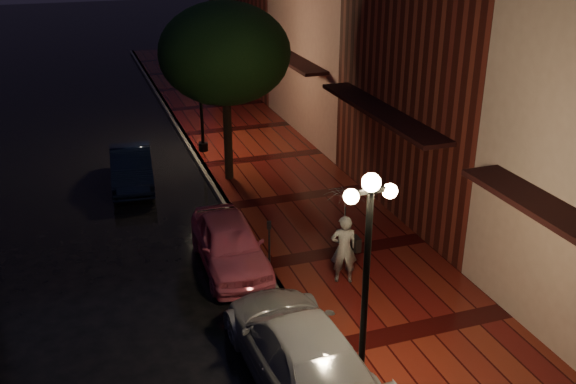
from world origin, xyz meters
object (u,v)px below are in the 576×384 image
object	(u,v)px
silver_car	(298,348)
street_tree	(225,57)
streetlamp_far	(200,87)
woman_with_umbrella	(345,221)
pink_car	(230,244)
navy_car	(132,167)
streetlamp_near	(366,273)
parking_meter	(269,238)

from	to	relation	value
silver_car	street_tree	bearing A→B (deg)	-99.03
streetlamp_far	woman_with_umbrella	distance (m)	10.48
streetlamp_far	pink_car	distance (m)	8.87
navy_car	silver_car	distance (m)	11.19
silver_car	pink_car	bearing A→B (deg)	-90.02
navy_car	silver_car	size ratio (longest dim) A/B	0.78
street_tree	woman_with_umbrella	distance (m)	7.84
woman_with_umbrella	navy_car	bearing A→B (deg)	-44.34
streetlamp_near	pink_car	size ratio (longest dim) A/B	1.12
streetlamp_far	navy_car	size ratio (longest dim) A/B	1.15
pink_car	navy_car	bearing A→B (deg)	106.33
street_tree	streetlamp_far	bearing A→B (deg)	94.91
street_tree	parking_meter	distance (m)	6.86
pink_car	parking_meter	distance (m)	1.02
parking_meter	navy_car	bearing A→B (deg)	128.28
streetlamp_near	street_tree	bearing A→B (deg)	88.65
navy_car	silver_car	bearing A→B (deg)	-75.51
street_tree	pink_car	xyz separation A→B (m)	(-1.39, -5.58, -3.59)
navy_car	silver_car	world-z (taller)	silver_car
woman_with_umbrella	streetlamp_far	bearing A→B (deg)	-64.14
silver_car	navy_car	bearing A→B (deg)	-82.42
streetlamp_near	woman_with_umbrella	bearing A→B (deg)	71.41
parking_meter	silver_car	bearing A→B (deg)	-83.20
street_tree	pink_car	distance (m)	6.77
navy_car	streetlamp_far	bearing A→B (deg)	41.93
pink_car	navy_car	size ratio (longest dim) A/B	1.03
streetlamp_near	silver_car	xyz separation A→B (m)	(-0.95, 0.79, -1.90)
streetlamp_far	street_tree	xyz separation A→B (m)	(0.26, -3.01, 1.64)
streetlamp_far	woman_with_umbrella	world-z (taller)	streetlamp_far
woman_with_umbrella	silver_car	bearing A→B (deg)	71.73
streetlamp_near	silver_car	size ratio (longest dim) A/B	0.90
streetlamp_near	silver_car	distance (m)	2.27
navy_car	parking_meter	xyz separation A→B (m)	(2.67, -6.78, 0.24)
street_tree	woman_with_umbrella	xyz separation A→B (m)	(0.96, -7.37, -2.49)
streetlamp_far	pink_car	world-z (taller)	streetlamp_far
streetlamp_far	silver_car	distance (m)	13.38
streetlamp_near	woman_with_umbrella	world-z (taller)	streetlamp_near
silver_car	parking_meter	distance (m)	4.32
streetlamp_near	parking_meter	distance (m)	5.34
street_tree	silver_car	distance (m)	10.87
navy_car	parking_meter	world-z (taller)	parking_meter
streetlamp_far	silver_car	bearing A→B (deg)	-94.11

